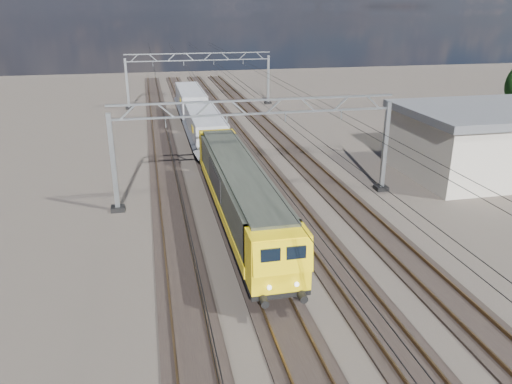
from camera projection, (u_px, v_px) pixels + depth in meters
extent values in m
plane|color=black|center=(270.00, 222.00, 31.62)|extent=(160.00, 160.00, 0.00)
cube|color=black|center=(175.00, 230.00, 30.41)|extent=(2.60, 140.00, 0.12)
cube|color=brown|center=(162.00, 228.00, 30.21)|extent=(0.08, 140.00, 0.16)
cube|color=brown|center=(186.00, 226.00, 30.50)|extent=(0.08, 140.00, 0.16)
cube|color=black|center=(239.00, 224.00, 31.20)|extent=(2.60, 140.00, 0.12)
cube|color=brown|center=(228.00, 223.00, 31.00)|extent=(0.08, 140.00, 0.16)
cube|color=brown|center=(250.00, 221.00, 31.29)|extent=(0.08, 140.00, 0.16)
cube|color=black|center=(300.00, 219.00, 32.00)|extent=(2.60, 140.00, 0.12)
cube|color=brown|center=(289.00, 217.00, 31.80)|extent=(0.08, 140.00, 0.16)
cube|color=brown|center=(311.00, 215.00, 32.09)|extent=(0.08, 140.00, 0.16)
cube|color=black|center=(358.00, 213.00, 32.79)|extent=(2.60, 140.00, 0.12)
cube|color=brown|center=(348.00, 212.00, 32.60)|extent=(0.08, 140.00, 0.16)
cube|color=brown|center=(369.00, 210.00, 32.88)|extent=(0.08, 140.00, 0.16)
cube|color=gray|center=(113.00, 164.00, 32.24)|extent=(0.30, 0.30, 6.60)
cube|color=gray|center=(385.00, 147.00, 36.02)|extent=(0.30, 0.30, 6.60)
cube|color=black|center=(118.00, 209.00, 33.34)|extent=(0.90, 0.90, 0.30)
cube|color=black|center=(381.00, 188.00, 37.12)|extent=(0.90, 0.90, 0.30)
cube|color=gray|center=(257.00, 100.00, 32.82)|extent=(19.30, 0.18, 0.12)
cube|color=gray|center=(257.00, 114.00, 33.14)|extent=(19.30, 0.18, 0.12)
cube|color=gray|center=(128.00, 112.00, 31.33)|extent=(1.03, 0.10, 0.94)
cube|color=gray|center=(166.00, 111.00, 31.80)|extent=(1.03, 0.10, 0.94)
cube|color=gray|center=(203.00, 109.00, 32.27)|extent=(1.03, 0.10, 0.94)
cube|color=gray|center=(239.00, 108.00, 32.75)|extent=(1.03, 0.10, 0.94)
cube|color=gray|center=(274.00, 106.00, 33.22)|extent=(1.03, 0.10, 0.94)
cube|color=gray|center=(308.00, 105.00, 33.69)|extent=(1.03, 0.10, 0.94)
cube|color=gray|center=(341.00, 103.00, 34.16)|extent=(1.03, 0.10, 0.94)
cube|color=gray|center=(373.00, 102.00, 34.63)|extent=(1.03, 0.10, 0.94)
cube|color=gray|center=(166.00, 123.00, 32.06)|extent=(0.06, 0.06, 0.65)
cube|color=gray|center=(227.00, 120.00, 32.85)|extent=(0.06, 0.06, 0.65)
cube|color=gray|center=(286.00, 117.00, 33.65)|extent=(0.06, 0.06, 0.65)
cube|color=gray|center=(341.00, 115.00, 34.45)|extent=(0.06, 0.06, 0.65)
cube|color=gray|center=(127.00, 84.00, 65.21)|extent=(0.30, 0.30, 6.60)
cube|color=gray|center=(268.00, 80.00, 68.99)|extent=(0.30, 0.30, 6.60)
cube|color=black|center=(129.00, 108.00, 66.31)|extent=(0.90, 0.90, 0.30)
cube|color=black|center=(268.00, 103.00, 70.09)|extent=(0.90, 0.90, 0.30)
cube|color=gray|center=(198.00, 53.00, 65.79)|extent=(19.30, 0.18, 0.12)
cube|color=gray|center=(199.00, 60.00, 66.11)|extent=(19.30, 0.18, 0.12)
cube|color=gray|center=(134.00, 58.00, 64.29)|extent=(1.03, 0.10, 0.94)
cube|color=gray|center=(153.00, 58.00, 64.77)|extent=(1.03, 0.10, 0.94)
cube|color=gray|center=(171.00, 57.00, 65.24)|extent=(1.03, 0.10, 0.94)
cube|color=gray|center=(190.00, 57.00, 65.71)|extent=(1.03, 0.10, 0.94)
cube|color=gray|center=(208.00, 57.00, 66.18)|extent=(1.03, 0.10, 0.94)
cube|color=gray|center=(225.00, 56.00, 66.66)|extent=(1.03, 0.10, 0.94)
cube|color=gray|center=(243.00, 56.00, 67.13)|extent=(1.03, 0.10, 0.94)
cube|color=gray|center=(260.00, 56.00, 67.60)|extent=(1.03, 0.10, 0.94)
cube|color=gray|center=(153.00, 64.00, 65.03)|extent=(0.06, 0.06, 0.65)
cube|color=gray|center=(184.00, 63.00, 65.82)|extent=(0.06, 0.06, 0.65)
cube|color=gray|center=(214.00, 62.00, 66.62)|extent=(0.06, 0.06, 0.65)
cube|color=gray|center=(243.00, 62.00, 67.41)|extent=(0.06, 0.06, 0.65)
cylinder|color=black|center=(163.00, 115.00, 35.83)|extent=(0.03, 140.00, 0.03)
cylinder|color=black|center=(163.00, 108.00, 35.66)|extent=(0.03, 140.00, 0.03)
cylinder|color=black|center=(218.00, 113.00, 36.63)|extent=(0.03, 140.00, 0.03)
cylinder|color=black|center=(218.00, 106.00, 36.46)|extent=(0.03, 140.00, 0.03)
cylinder|color=black|center=(271.00, 111.00, 37.43)|extent=(0.03, 140.00, 0.03)
cylinder|color=black|center=(271.00, 104.00, 37.25)|extent=(0.03, 140.00, 0.03)
cylinder|color=black|center=(322.00, 108.00, 38.22)|extent=(0.03, 140.00, 0.03)
cylinder|color=black|center=(322.00, 102.00, 38.05)|extent=(0.03, 140.00, 0.03)
cube|color=black|center=(263.00, 265.00, 24.81)|extent=(2.20, 3.60, 0.60)
cube|color=black|center=(223.00, 181.00, 36.71)|extent=(2.20, 3.60, 0.60)
cube|color=black|center=(239.00, 209.00, 30.63)|extent=(2.65, 20.00, 0.25)
cube|color=black|center=(240.00, 215.00, 30.76)|extent=(2.20, 4.50, 0.75)
cube|color=#272B23|center=(239.00, 188.00, 30.13)|extent=(2.65, 17.00, 2.60)
cube|color=yellow|center=(218.00, 205.00, 30.21)|extent=(0.04, 17.00, 0.60)
cube|color=yellow|center=(261.00, 201.00, 30.75)|extent=(0.04, 17.00, 0.60)
cube|color=black|center=(215.00, 179.00, 30.66)|extent=(0.05, 5.00, 1.40)
cube|color=black|center=(257.00, 176.00, 31.19)|extent=(0.05, 5.00, 1.40)
cube|color=#272B23|center=(239.00, 166.00, 29.65)|extent=(2.25, 18.00, 0.15)
cube|color=yellow|center=(277.00, 257.00, 21.80)|extent=(2.65, 1.80, 2.60)
cube|color=yellow|center=(283.00, 257.00, 20.75)|extent=(2.60, 0.46, 1.52)
cube|color=black|center=(271.00, 257.00, 20.52)|extent=(0.85, 0.08, 0.75)
cube|color=black|center=(296.00, 255.00, 20.74)|extent=(0.85, 0.08, 0.75)
cylinder|color=black|center=(264.00, 302.00, 21.02)|extent=(0.36, 0.50, 0.36)
cylinder|color=black|center=(303.00, 297.00, 21.36)|extent=(0.36, 0.50, 0.36)
cylinder|color=white|center=(269.00, 287.00, 20.95)|extent=(0.20, 0.08, 0.20)
cylinder|color=white|center=(297.00, 284.00, 21.19)|extent=(0.20, 0.08, 0.20)
cube|color=yellow|center=(218.00, 149.00, 38.46)|extent=(2.65, 1.80, 2.60)
cube|color=yellow|center=(216.00, 139.00, 39.16)|extent=(2.60, 0.46, 1.52)
cube|color=black|center=(209.00, 138.00, 39.11)|extent=(0.85, 0.08, 0.75)
cube|color=black|center=(223.00, 137.00, 39.33)|extent=(0.85, 0.08, 0.75)
cylinder|color=black|center=(206.00, 162.00, 39.88)|extent=(0.36, 0.50, 0.36)
cylinder|color=black|center=(227.00, 161.00, 40.22)|extent=(0.36, 0.50, 0.36)
cylinder|color=white|center=(209.00, 155.00, 39.63)|extent=(0.20, 0.08, 0.20)
cylinder|color=white|center=(224.00, 154.00, 39.87)|extent=(0.20, 0.08, 0.20)
cube|color=black|center=(212.00, 157.00, 42.86)|extent=(2.20, 2.60, 0.55)
cube|color=black|center=(200.00, 132.00, 51.10)|extent=(2.20, 2.60, 0.55)
cube|color=black|center=(205.00, 140.00, 46.85)|extent=(2.40, 13.00, 0.20)
cube|color=gray|center=(205.00, 122.00, 46.25)|extent=(2.80, 12.00, 1.80)
cube|color=#4B4E53|center=(195.00, 135.00, 46.50)|extent=(1.48, 12.00, 1.36)
cube|color=#4B4E53|center=(215.00, 134.00, 46.88)|extent=(1.48, 12.00, 1.36)
cube|color=yellow|center=(192.00, 129.00, 43.19)|extent=(0.04, 1.20, 0.50)
cube|color=black|center=(195.00, 122.00, 55.86)|extent=(2.20, 2.60, 0.55)
cube|color=black|center=(188.00, 107.00, 64.10)|extent=(2.20, 2.60, 0.55)
cube|color=black|center=(191.00, 111.00, 59.86)|extent=(2.40, 13.00, 0.20)
cube|color=gray|center=(191.00, 96.00, 59.26)|extent=(2.80, 12.00, 1.80)
cube|color=#4B4E53|center=(183.00, 107.00, 59.50)|extent=(1.48, 12.00, 1.36)
cube|color=#4B4E53|center=(199.00, 107.00, 59.88)|extent=(1.48, 12.00, 1.36)
cube|color=yellow|center=(180.00, 100.00, 56.19)|extent=(0.04, 1.20, 0.50)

